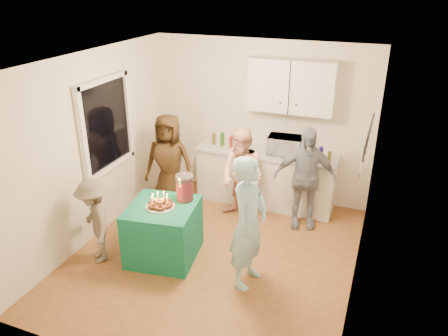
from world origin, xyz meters
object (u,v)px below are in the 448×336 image
(party_table, at_px, (163,232))
(woman_back_center, at_px, (242,176))
(microwave, at_px, (285,145))
(woman_back_left, at_px, (169,163))
(counter, at_px, (266,179))
(punch_jar, at_px, (185,188))
(child_near_left, at_px, (95,221))
(woman_back_right, at_px, (305,178))
(man_birthday, at_px, (249,223))

(party_table, distance_m, woman_back_center, 1.49)
(microwave, height_order, woman_back_left, woman_back_left)
(party_table, relative_size, woman_back_left, 0.54)
(counter, bearing_deg, punch_jar, -110.17)
(microwave, bearing_deg, punch_jar, -122.96)
(child_near_left, bearing_deg, woman_back_center, 91.23)
(party_table, distance_m, woman_back_right, 2.16)
(microwave, xyz_separation_m, woman_back_right, (0.43, -0.48, -0.28))
(counter, bearing_deg, woman_back_left, -151.53)
(man_birthday, xyz_separation_m, woman_back_left, (-1.74, 1.31, -0.04))
(microwave, relative_size, party_table, 0.61)
(counter, distance_m, man_birthday, 2.12)
(microwave, distance_m, child_near_left, 3.04)
(party_table, distance_m, punch_jar, 0.64)
(party_table, bearing_deg, man_birthday, -4.32)
(counter, height_order, party_table, counter)
(woman_back_center, relative_size, child_near_left, 1.27)
(counter, relative_size, woman_back_center, 1.50)
(man_birthday, bearing_deg, punch_jar, 77.33)
(man_birthday, distance_m, woman_back_center, 1.50)
(punch_jar, distance_m, woman_back_left, 1.21)
(man_birthday, xyz_separation_m, child_near_left, (-1.98, -0.29, -0.25))
(counter, bearing_deg, woman_back_right, -33.98)
(woman_back_right, height_order, child_near_left, woman_back_right)
(party_table, bearing_deg, woman_back_left, 113.66)
(party_table, xyz_separation_m, woman_back_left, (-0.53, 1.22, 0.41))
(punch_jar, xyz_separation_m, woman_back_center, (0.44, 1.03, -0.20))
(woman_back_right, bearing_deg, microwave, 114.99)
(punch_jar, height_order, man_birthday, man_birthday)
(woman_back_center, xyz_separation_m, child_near_left, (-1.42, -1.68, -0.16))
(counter, xyz_separation_m, punch_jar, (-0.62, -1.68, 0.50))
(party_table, bearing_deg, woman_back_center, 63.66)
(man_birthday, bearing_deg, microwave, 9.78)
(punch_jar, xyz_separation_m, woman_back_left, (-0.74, 0.95, -0.14))
(party_table, distance_m, woman_back_left, 1.39)
(counter, xyz_separation_m, man_birthday, (0.38, -2.04, 0.40))
(counter, distance_m, woman_back_center, 0.74)
(woman_back_left, height_order, woman_back_right, woman_back_left)
(child_near_left, bearing_deg, punch_jar, 74.90)
(woman_back_right, distance_m, child_near_left, 2.97)
(microwave, bearing_deg, man_birthday, -92.01)
(counter, relative_size, microwave, 4.25)
(punch_jar, xyz_separation_m, woman_back_right, (1.34, 1.20, -0.15))
(counter, xyz_separation_m, microwave, (0.28, 0.00, 0.62))
(woman_back_left, relative_size, child_near_left, 1.36)
(party_table, bearing_deg, punch_jar, 52.50)
(counter, bearing_deg, woman_back_center, -105.50)
(woman_back_center, bearing_deg, woman_back_left, -155.49)
(punch_jar, distance_m, man_birthday, 1.07)
(woman_back_center, relative_size, woman_back_right, 0.95)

